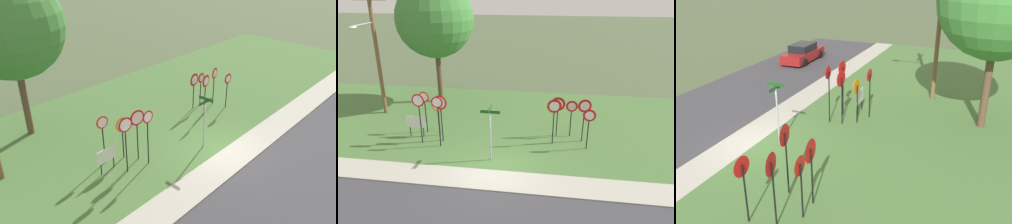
{
  "view_description": "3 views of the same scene",
  "coord_description": "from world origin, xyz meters",
  "views": [
    {
      "loc": [
        -13.06,
        -8.26,
        9.91
      ],
      "look_at": [
        -0.17,
        3.62,
        1.09
      ],
      "focal_mm": 37.34,
      "sensor_mm": 36.0,
      "label": 1
    },
    {
      "loc": [
        2.45,
        -12.72,
        8.26
      ],
      "look_at": [
        0.02,
        3.51,
        1.63
      ],
      "focal_mm": 34.01,
      "sensor_mm": 36.0,
      "label": 2
    },
    {
      "loc": [
        11.91,
        9.12,
        7.58
      ],
      "look_at": [
        -1.02,
        3.73,
        1.76
      ],
      "focal_mm": 39.57,
      "sensor_mm": 36.0,
      "label": 3
    }
  ],
  "objects": [
    {
      "name": "grass_median",
      "position": [
        0.0,
        6.0,
        0.02
      ],
      "size": [
        44.0,
        12.0,
        0.04
      ],
      "primitive_type": "cube",
      "color": "#477038",
      "rests_on": "ground_plane"
    },
    {
      "name": "street_name_post",
      "position": [
        -0.36,
        0.94,
        1.74
      ],
      "size": [
        0.96,
        0.82,
        2.84
      ],
      "rotation": [
        0.0,
        0.0,
        -0.02
      ],
      "color": "#9EA0A8",
      "rests_on": "grass_median"
    },
    {
      "name": "stop_sign_far_right",
      "position": [
        -3.43,
        2.58,
        2.03
      ],
      "size": [
        0.79,
        0.13,
        2.7
      ],
      "rotation": [
        0.0,
        0.0,
        -0.12
      ],
      "color": "black",
      "rests_on": "grass_median"
    },
    {
      "name": "stop_sign_near_left",
      "position": [
        -4.73,
        3.55,
        1.85
      ],
      "size": [
        0.62,
        0.11,
        2.54
      ],
      "rotation": [
        0.0,
        0.0,
        -0.09
      ],
      "color": "black",
      "rests_on": "grass_median"
    },
    {
      "name": "utility_pole",
      "position": [
        -8.7,
        5.91,
        4.57
      ],
      "size": [
        2.1,
        2.49,
        8.36
      ],
      "color": "brown",
      "rests_on": "grass_median"
    },
    {
      "name": "yield_sign_center",
      "position": [
        4.47,
        2.78,
        1.73
      ],
      "size": [
        0.67,
        0.12,
        2.28
      ],
      "rotation": [
        0.0,
        0.0,
        -0.09
      ],
      "color": "black",
      "rests_on": "grass_median"
    },
    {
      "name": "yield_sign_far_right",
      "position": [
        3.64,
        4.24,
        1.65
      ],
      "size": [
        0.66,
        0.1,
        2.18
      ],
      "rotation": [
        0.0,
        0.0,
        0.01
      ],
      "color": "black",
      "rests_on": "grass_median"
    },
    {
      "name": "yield_sign_near_left",
      "position": [
        2.66,
        3.15,
        1.99
      ],
      "size": [
        0.77,
        0.12,
        2.6
      ],
      "rotation": [
        0.0,
        0.0,
        0.1
      ],
      "color": "black",
      "rests_on": "grass_median"
    },
    {
      "name": "yield_sign_near_right",
      "position": [
        2.87,
        4.2,
        1.8
      ],
      "size": [
        0.81,
        0.11,
        2.36
      ],
      "rotation": [
        0.0,
        0.0,
        0.03
      ],
      "color": "black",
      "rests_on": "grass_median"
    },
    {
      "name": "stop_sign_far_center",
      "position": [
        -3.82,
        3.22,
        1.67
      ],
      "size": [
        0.75,
        0.11,
        2.25
      ],
      "rotation": [
        0.0,
        0.0,
        -0.08
      ],
      "color": "black",
      "rests_on": "grass_median"
    },
    {
      "name": "parked_hatchback_near",
      "position": [
        -13.46,
        -5.0,
        0.65
      ],
      "size": [
        4.46,
        1.96,
        1.39
      ],
      "rotation": [
        0.0,
        0.0,
        0.02
      ],
      "color": "maroon",
      "rests_on": "road_asphalt"
    },
    {
      "name": "yield_sign_far_left",
      "position": [
        4.29,
        3.68,
        1.9
      ],
      "size": [
        0.73,
        0.14,
        2.49
      ],
      "rotation": [
        0.0,
        0.0,
        0.15
      ],
      "color": "black",
      "rests_on": "grass_median"
    },
    {
      "name": "stop_sign_far_left",
      "position": [
        -4.49,
        2.19,
        2.13
      ],
      "size": [
        0.72,
        0.12,
        2.87
      ],
      "rotation": [
        0.0,
        0.0,
        -0.1
      ],
      "color": "black",
      "rests_on": "grass_median"
    },
    {
      "name": "ground_plane",
      "position": [
        0.0,
        0.0,
        0.0
      ],
      "size": [
        160.0,
        160.0,
        0.0
      ],
      "primitive_type": "plane",
      "color": "#4C5B3D"
    },
    {
      "name": "stop_sign_near_right",
      "position": [
        -3.35,
        1.95,
        2.07
      ],
      "size": [
        0.62,
        0.09,
        2.86
      ],
      "rotation": [
        0.0,
        0.0,
        0.0
      ],
      "color": "black",
      "rests_on": "grass_median"
    },
    {
      "name": "sidewalk_strip",
      "position": [
        0.0,
        -0.8,
        0.03
      ],
      "size": [
        44.0,
        1.6,
        0.06
      ],
      "primitive_type": "cube",
      "color": "#ADAA9E",
      "rests_on": "ground_plane"
    },
    {
      "name": "notice_board",
      "position": [
        -5.09,
        2.93,
        0.87
      ],
      "size": [
        1.1,
        0.1,
        1.25
      ],
      "rotation": [
        0.0,
        0.0,
        0.06
      ],
      "color": "black",
      "rests_on": "grass_median"
    }
  ]
}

